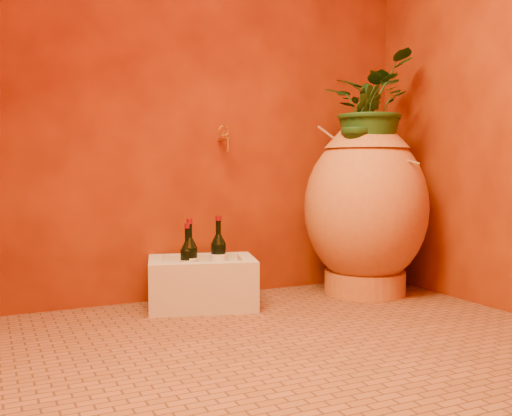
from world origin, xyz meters
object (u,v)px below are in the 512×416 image
wine_bottle_a (188,263)px  wine_bottle_c (190,261)px  wine_bottle_b (218,257)px  stone_basin (202,284)px  amphora (366,207)px  wall_tap (224,138)px

wine_bottle_a → wine_bottle_c: 0.02m
wine_bottle_a → wine_bottle_b: bearing=14.8°
wine_bottle_a → wine_bottle_b: wine_bottle_b is taller
wine_bottle_a → wine_bottle_c: bearing=9.4°
stone_basin → wine_bottle_c: size_ratio=1.89×
wine_bottle_a → wine_bottle_c: (0.01, 0.00, 0.01)m
wine_bottle_b → amphora: bearing=-6.3°
wine_bottle_b → wall_tap: size_ratio=2.24×
wine_bottle_a → wine_bottle_b: (0.19, 0.05, 0.01)m
amphora → wine_bottle_b: amphora is taller
wine_bottle_c → wall_tap: size_ratio=2.21×
wine_bottle_a → wall_tap: (0.30, 0.22, 0.65)m
wine_bottle_b → wine_bottle_c: (-0.18, -0.05, -0.00)m
stone_basin → wine_bottle_b: 0.17m
amphora → stone_basin: amphora is taller
wine_bottle_b → wine_bottle_c: 0.18m
wine_bottle_c → amphora: bearing=-2.7°
wine_bottle_b → wine_bottle_a: bearing=-165.2°
stone_basin → wall_tap: wall_tap is taller
amphora → wine_bottle_b: (-0.89, 0.10, -0.25)m
wine_bottle_c → stone_basin: bearing=30.8°
wine_bottle_b → stone_basin: bearing=178.9°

